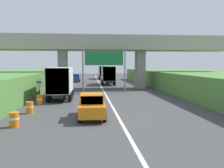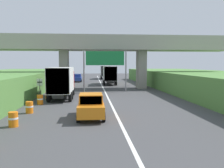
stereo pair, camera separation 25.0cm
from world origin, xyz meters
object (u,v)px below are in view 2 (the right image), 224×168
Objects in this scene: overhead_highway_sign at (105,61)px; construction_barrel_5 at (48,94)px; construction_barrel_4 at (40,100)px; truck_silver at (105,72)px; truck_yellow at (109,74)px; truck_red at (62,81)px; construction_barrel_2 at (13,119)px; speed_limit_sign at (40,86)px; car_blue at (77,78)px; construction_barrel_3 at (29,107)px; car_orange at (91,106)px.

construction_barrel_5 is at bearing -139.96° from overhead_highway_sign.
construction_barrel_4 is (-6.66, -9.62, -3.74)m from overhead_highway_sign.
truck_yellow is (-0.21, -17.91, 0.00)m from truck_silver.
construction_barrel_4 is at bearing -101.80° from truck_silver.
truck_red is at bearing -10.13° from construction_barrel_5.
truck_silver is 8.11× the size of construction_barrel_2.
construction_barrel_2 is at bearing -89.33° from construction_barrel_5.
truck_red is 8.11× the size of construction_barrel_2.
speed_limit_sign is 0.54× the size of car_blue.
speed_limit_sign is 26.12m from car_blue.
truck_silver reaches higher than car_blue.
car_blue reaches higher than construction_barrel_3.
overhead_highway_sign is 6.53× the size of construction_barrel_2.
speed_limit_sign is at bearing 120.12° from car_orange.
overhead_highway_sign reaches higher than truck_yellow.
overhead_highway_sign is at bearing -96.79° from truck_yellow.
construction_barrel_4 is (-1.59, -3.74, -1.47)m from truck_red.
construction_barrel_2 is 4.02m from construction_barrel_3.
truck_red is at bearing -109.67° from truck_yellow.
truck_silver is 8.11× the size of construction_barrel_4.
construction_barrel_3 is at bearing 91.20° from construction_barrel_2.
car_orange is 11.17m from construction_barrel_5.
truck_silver is at bearing 78.20° from construction_barrel_4.
speed_limit_sign is 1.37m from construction_barrel_5.
car_orange is at bearing -94.42° from truck_silver.
truck_red is at bearing 66.92° from construction_barrel_4.
truck_red is 4.32m from construction_barrel_4.
truck_yellow reaches higher than construction_barrel_2.
construction_barrel_3 is at bearing -83.91° from speed_limit_sign.
car_orange is 4.56× the size of construction_barrel_4.
truck_red is 8.11× the size of construction_barrel_5.
overhead_highway_sign is 20.73m from car_blue.
truck_yellow is 1.78× the size of car_orange.
overhead_highway_sign reaches higher than construction_barrel_2.
construction_barrel_5 is (0.74, 0.55, -1.02)m from speed_limit_sign.
car_orange is (-3.56, -46.00, -1.08)m from truck_silver.
overhead_highway_sign reaches higher than construction_barrel_5.
speed_limit_sign is (-7.40, -6.14, -2.73)m from overhead_highway_sign.
construction_barrel_2 and construction_barrel_4 have the same top height.
overhead_highway_sign is 16.13m from car_orange.
construction_barrel_3 is at bearing -89.20° from construction_barrel_4.
speed_limit_sign is at bearing 96.09° from construction_barrel_3.
car_blue is (-3.08, 35.53, 0.00)m from car_orange.
construction_barrel_2 is at bearing -104.88° from truck_yellow.
car_blue is 4.56× the size of construction_barrel_5.
overhead_highway_sign is 0.81× the size of truck_red.
overhead_highway_sign is 0.81× the size of truck_yellow.
truck_silver reaches higher than speed_limit_sign.
car_blue is 4.56× the size of construction_barrel_2.
truck_yellow is at bearing 83.20° from car_orange.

